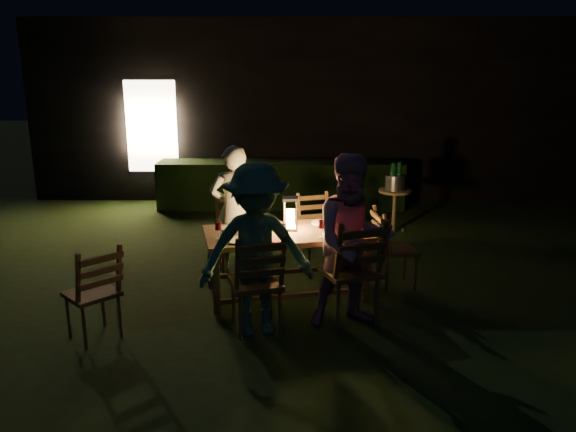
{
  "coord_description": "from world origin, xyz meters",
  "views": [
    {
      "loc": [
        -0.27,
        -5.8,
        2.37
      ],
      "look_at": [
        -0.33,
        0.08,
        0.81
      ],
      "focal_mm": 35.0,
      "sensor_mm": 36.0,
      "label": 1
    }
  ],
  "objects_px": {
    "person_opp_right": "(353,242)",
    "lantern": "(290,215)",
    "dining_table": "(287,238)",
    "person_house_side": "(234,210)",
    "bottle_table": "(263,220)",
    "chair_far_right": "(318,245)",
    "bottle_bucket_b": "(399,179)",
    "chair_spare": "(94,309)",
    "person_opp_left": "(256,251)",
    "ice_bucket": "(395,182)",
    "bottle_bucket_a": "(393,180)",
    "chair_near_left": "(256,300)",
    "chair_far_left": "(236,250)",
    "chair_end": "(395,262)",
    "chair_near_right": "(350,289)",
    "side_table": "(395,195)"
  },
  "relations": [
    {
      "from": "chair_spare",
      "to": "person_house_side",
      "type": "bearing_deg",
      "value": 12.43
    },
    {
      "from": "dining_table",
      "to": "bottle_table",
      "type": "distance_m",
      "value": 0.33
    },
    {
      "from": "chair_near_right",
      "to": "bottle_bucket_a",
      "type": "distance_m",
      "value": 3.16
    },
    {
      "from": "chair_near_right",
      "to": "side_table",
      "type": "xyz_separation_m",
      "value": [
        0.94,
        3.04,
        0.23
      ]
    },
    {
      "from": "dining_table",
      "to": "chair_far_left",
      "type": "bearing_deg",
      "value": 120.33
    },
    {
      "from": "chair_near_left",
      "to": "chair_spare",
      "type": "bearing_deg",
      "value": 170.36
    },
    {
      "from": "chair_far_left",
      "to": "chair_far_right",
      "type": "height_order",
      "value": "chair_far_left"
    },
    {
      "from": "person_opp_left",
      "to": "bottle_bucket_a",
      "type": "distance_m",
      "value": 3.69
    },
    {
      "from": "ice_bucket",
      "to": "bottle_bucket_b",
      "type": "xyz_separation_m",
      "value": [
        0.05,
        0.04,
        0.05
      ]
    },
    {
      "from": "person_house_side",
      "to": "chair_far_left",
      "type": "bearing_deg",
      "value": 90.02
    },
    {
      "from": "dining_table",
      "to": "person_house_side",
      "type": "height_order",
      "value": "person_house_side"
    },
    {
      "from": "person_opp_right",
      "to": "bottle_table",
      "type": "distance_m",
      "value": 1.08
    },
    {
      "from": "person_opp_left",
      "to": "person_opp_right",
      "type": "bearing_deg",
      "value": 0.0
    },
    {
      "from": "chair_near_left",
      "to": "chair_far_left",
      "type": "xyz_separation_m",
      "value": [
        -0.34,
        1.5,
        -0.02
      ]
    },
    {
      "from": "chair_near_right",
      "to": "person_house_side",
      "type": "height_order",
      "value": "person_house_side"
    },
    {
      "from": "lantern",
      "to": "ice_bucket",
      "type": "xyz_separation_m",
      "value": [
        1.51,
        2.32,
        -0.12
      ]
    },
    {
      "from": "chair_far_right",
      "to": "bottle_bucket_b",
      "type": "relative_size",
      "value": 2.88
    },
    {
      "from": "chair_far_right",
      "to": "side_table",
      "type": "xyz_separation_m",
      "value": [
        1.19,
        1.51,
        0.28
      ]
    },
    {
      "from": "chair_end",
      "to": "chair_far_left",
      "type": "bearing_deg",
      "value": -110.21
    },
    {
      "from": "chair_spare",
      "to": "person_house_side",
      "type": "relative_size",
      "value": 0.61
    },
    {
      "from": "chair_near_right",
      "to": "side_table",
      "type": "height_order",
      "value": "chair_near_right"
    },
    {
      "from": "person_opp_left",
      "to": "bottle_bucket_b",
      "type": "height_order",
      "value": "person_opp_left"
    },
    {
      "from": "chair_spare",
      "to": "bottle_bucket_b",
      "type": "bearing_deg",
      "value": 0.86
    },
    {
      "from": "chair_end",
      "to": "bottle_bucket_b",
      "type": "distance_m",
      "value": 2.25
    },
    {
      "from": "dining_table",
      "to": "chair_spare",
      "type": "distance_m",
      "value": 2.02
    },
    {
      "from": "dining_table",
      "to": "bottle_bucket_a",
      "type": "distance_m",
      "value": 2.79
    },
    {
      "from": "bottle_bucket_b",
      "to": "person_house_side",
      "type": "bearing_deg",
      "value": -142.18
    },
    {
      "from": "person_house_side",
      "to": "person_opp_right",
      "type": "height_order",
      "value": "person_opp_right"
    },
    {
      "from": "chair_near_right",
      "to": "person_house_side",
      "type": "relative_size",
      "value": 0.72
    },
    {
      "from": "chair_near_right",
      "to": "person_house_side",
      "type": "distance_m",
      "value": 1.88
    },
    {
      "from": "dining_table",
      "to": "bottle_bucket_b",
      "type": "height_order",
      "value": "bottle_bucket_b"
    },
    {
      "from": "chair_end",
      "to": "chair_spare",
      "type": "height_order",
      "value": "chair_spare"
    },
    {
      "from": "chair_end",
      "to": "person_opp_left",
      "type": "bearing_deg",
      "value": -59.62
    },
    {
      "from": "lantern",
      "to": "bottle_bucket_b",
      "type": "height_order",
      "value": "lantern"
    },
    {
      "from": "lantern",
      "to": "bottle_bucket_a",
      "type": "xyz_separation_m",
      "value": [
        1.46,
        2.28,
        -0.07
      ]
    },
    {
      "from": "ice_bucket",
      "to": "bottle_bucket_a",
      "type": "relative_size",
      "value": 0.94
    },
    {
      "from": "person_house_side",
      "to": "ice_bucket",
      "type": "distance_m",
      "value": 2.75
    },
    {
      "from": "bottle_bucket_b",
      "to": "chair_far_right",
      "type": "bearing_deg",
      "value": -128.53
    },
    {
      "from": "dining_table",
      "to": "bottle_bucket_b",
      "type": "distance_m",
      "value": 2.91
    },
    {
      "from": "side_table",
      "to": "ice_bucket",
      "type": "height_order",
      "value": "ice_bucket"
    },
    {
      "from": "chair_end",
      "to": "bottle_bucket_b",
      "type": "height_order",
      "value": "bottle_bucket_b"
    },
    {
      "from": "ice_bucket",
      "to": "bottle_bucket_a",
      "type": "distance_m",
      "value": 0.08
    },
    {
      "from": "chair_far_right",
      "to": "side_table",
      "type": "relative_size",
      "value": 1.44
    },
    {
      "from": "bottle_table",
      "to": "bottle_bucket_b",
      "type": "bearing_deg",
      "value": 53.36
    },
    {
      "from": "chair_far_right",
      "to": "lantern",
      "type": "height_order",
      "value": "lantern"
    },
    {
      "from": "person_opp_right",
      "to": "bottle_table",
      "type": "relative_size",
      "value": 5.82
    },
    {
      "from": "chair_near_left",
      "to": "chair_far_right",
      "type": "bearing_deg",
      "value": 53.56
    },
    {
      "from": "chair_spare",
      "to": "person_opp_left",
      "type": "height_order",
      "value": "person_opp_left"
    },
    {
      "from": "person_opp_right",
      "to": "lantern",
      "type": "height_order",
      "value": "person_opp_right"
    },
    {
      "from": "person_house_side",
      "to": "chair_near_left",
      "type": "bearing_deg",
      "value": 90.05
    }
  ]
}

